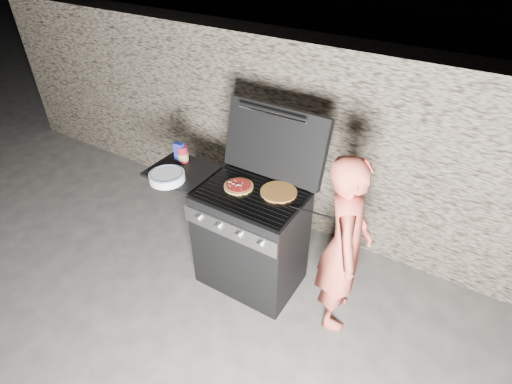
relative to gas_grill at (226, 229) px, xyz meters
The scene contains 10 objects.
ground 0.52m from the gas_grill, ahead, with size 50.00×50.00×0.00m, color #424141.
stone_wall 1.17m from the gas_grill, 76.61° to the left, with size 8.00×0.35×1.80m, color gray.
gas_grill is the anchor object (origin of this frame).
pizza_topped 0.49m from the gas_grill, 13.58° to the left, with size 0.23×0.23×0.03m, color tan, non-canonical shape.
pizza_plain 0.64m from the gas_grill, 16.89° to the left, with size 0.28×0.28×0.01m, color gold.
sauce_jar 0.72m from the gas_grill, 166.86° to the left, with size 0.09×0.09×0.14m, color maroon.
blue_carton 0.75m from the gas_grill, 169.04° to the left, with size 0.08×0.05×0.17m, color navy.
plate_stack 0.65m from the gas_grill, 156.81° to the right, with size 0.28×0.28×0.06m, color white.
person 1.04m from the gas_grill, ahead, with size 0.53×0.35×1.44m, color #E35C46.
tongs 0.95m from the gas_grill, ahead, with size 0.01×0.01×0.48m, color black.
Camera 1 is at (1.30, -2.02, 2.66)m, focal length 28.00 mm.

